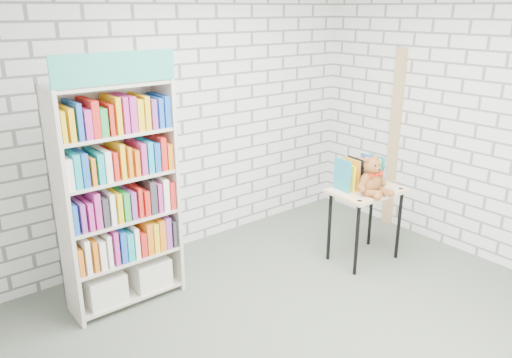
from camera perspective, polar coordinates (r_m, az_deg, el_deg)
ground at (r=4.37m, az=6.59°, el=-16.30°), size 4.50×4.50×0.00m
room_shell at (r=3.65m, az=7.65°, el=7.22°), size 4.52×4.02×2.81m
bookshelf at (r=4.39m, az=-15.47°, el=-1.85°), size 0.98×0.38×2.21m
display_table at (r=5.20m, az=12.49°, el=-2.27°), size 0.76×0.55×0.78m
table_books at (r=5.19m, az=11.75°, el=0.78°), size 0.52×0.26×0.30m
teddy_bear at (r=5.00m, az=13.16°, el=-0.00°), size 0.35×0.33×0.38m
door_trim at (r=6.09m, az=15.50°, el=4.33°), size 0.05×0.12×2.10m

